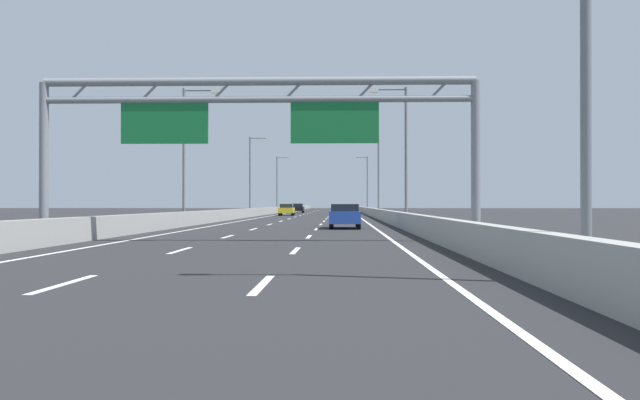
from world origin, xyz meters
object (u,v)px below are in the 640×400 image
at_px(streetlamp_left_mid, 187,147).
at_px(yellow_car, 287,210).
at_px(sign_gantry, 256,117).
at_px(streetlamp_left_distant, 278,181).
at_px(streetlamp_right_far, 377,171).
at_px(blue_car, 345,216).
at_px(black_car, 298,208).
at_px(streetlamp_left_far, 252,171).
at_px(streetlamp_right_distant, 366,181).
at_px(streetlamp_right_mid, 403,147).
at_px(white_car, 343,208).

height_order(streetlamp_left_mid, yellow_car, streetlamp_left_mid).
bearing_deg(sign_gantry, streetlamp_left_distant, 94.66).
relative_size(streetlamp_right_far, streetlamp_left_distant, 1.00).
bearing_deg(blue_car, black_car, 95.86).
xyz_separation_m(streetlamp_left_far, streetlamp_right_distant, (14.93, 34.80, 0.00)).
relative_size(blue_car, yellow_car, 1.11).
distance_m(streetlamp_left_distant, blue_car, 77.19).
xyz_separation_m(streetlamp_right_far, streetlamp_left_distant, (-14.93, 34.80, 0.00)).
height_order(streetlamp_left_distant, yellow_car, streetlamp_left_distant).
relative_size(streetlamp_left_distant, blue_car, 2.04).
height_order(blue_car, yellow_car, yellow_car).
bearing_deg(streetlamp_right_mid, white_car, 93.71).
distance_m(yellow_car, black_car, 25.21).
height_order(sign_gantry, yellow_car, sign_gantry).
bearing_deg(streetlamp_right_far, streetlamp_left_far, 180.00).
relative_size(streetlamp_left_far, yellow_car, 2.25).
height_order(sign_gantry, white_car, sign_gantry).
bearing_deg(white_car, streetlamp_right_mid, -86.29).
height_order(streetlamp_left_far, streetlamp_right_far, same).
bearing_deg(streetlamp_left_distant, yellow_car, -83.02).
distance_m(streetlamp_right_mid, streetlamp_left_distant, 71.18).
bearing_deg(streetlamp_right_far, white_car, 98.52).
bearing_deg(streetlamp_right_far, streetlamp_right_mid, -90.00).
xyz_separation_m(streetlamp_left_far, black_car, (3.85, 27.36, -4.64)).
bearing_deg(streetlamp_left_mid, white_car, 79.88).
xyz_separation_m(sign_gantry, streetlamp_left_distant, (-7.39, 90.59, 0.56)).
distance_m(streetlamp_left_mid, streetlamp_right_mid, 14.93).
relative_size(streetlamp_right_mid, black_car, 2.27).
relative_size(streetlamp_left_far, white_car, 2.29).
bearing_deg(sign_gantry, streetlamp_right_mid, 70.24).
bearing_deg(white_car, yellow_car, -105.92).
bearing_deg(streetlamp_right_far, blue_car, -95.54).
bearing_deg(streetlamp_left_distant, streetlamp_left_far, -90.00).
bearing_deg(streetlamp_left_far, streetlamp_left_mid, -90.00).
xyz_separation_m(blue_car, white_car, (0.04, 68.03, -0.03)).
relative_size(streetlamp_left_mid, streetlamp_right_far, 1.00).
bearing_deg(blue_car, sign_gantry, -103.80).
xyz_separation_m(streetlamp_left_far, streetlamp_left_distant, (0.00, 34.80, 0.00)).
bearing_deg(streetlamp_left_distant, streetlamp_left_mid, -90.00).
relative_size(streetlamp_left_distant, black_car, 2.27).
bearing_deg(streetlamp_left_far, streetlamp_right_far, 0.00).
height_order(streetlamp_left_mid, streetlamp_right_far, same).
bearing_deg(black_car, white_car, -6.50).
xyz_separation_m(streetlamp_left_distant, white_car, (10.95, -8.25, -4.67)).
height_order(streetlamp_right_mid, streetlamp_right_distant, same).
bearing_deg(streetlamp_left_mid, streetlamp_left_far, 90.00).
height_order(streetlamp_right_mid, yellow_car, streetlamp_right_mid).
distance_m(streetlamp_left_far, white_car, 29.10).
bearing_deg(streetlamp_left_distant, blue_car, -81.86).
relative_size(streetlamp_right_distant, yellow_car, 2.25).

